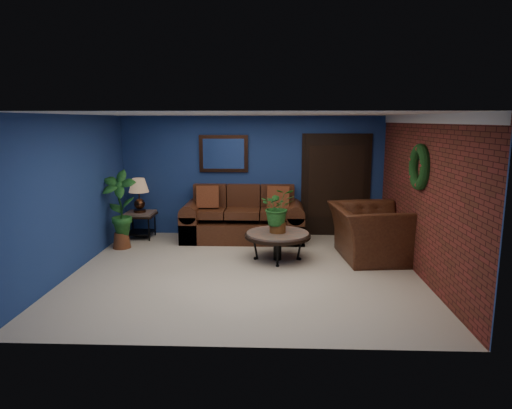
{
  "coord_description": "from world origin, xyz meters",
  "views": [
    {
      "loc": [
        0.45,
        -7.04,
        2.41
      ],
      "look_at": [
        0.15,
        0.55,
        1.0
      ],
      "focal_mm": 32.0,
      "sensor_mm": 36.0,
      "label": 1
    }
  ],
  "objects_px": {
    "end_table": "(140,218)",
    "table_lamp": "(139,191)",
    "coffee_table": "(278,236)",
    "side_chair": "(268,216)",
    "armchair": "(370,232)",
    "sofa": "(243,221)"
  },
  "relations": [
    {
      "from": "end_table",
      "to": "side_chair",
      "type": "bearing_deg",
      "value": 1.37
    },
    {
      "from": "sofa",
      "to": "table_lamp",
      "type": "height_order",
      "value": "table_lamp"
    },
    {
      "from": "sofa",
      "to": "end_table",
      "type": "xyz_separation_m",
      "value": [
        -2.13,
        -0.04,
        0.06
      ]
    },
    {
      "from": "end_table",
      "to": "side_chair",
      "type": "relative_size",
      "value": 0.7
    },
    {
      "from": "armchair",
      "to": "coffee_table",
      "type": "bearing_deg",
      "value": 89.34
    },
    {
      "from": "sofa",
      "to": "end_table",
      "type": "relative_size",
      "value": 4.09
    },
    {
      "from": "sofa",
      "to": "side_chair",
      "type": "height_order",
      "value": "sofa"
    },
    {
      "from": "sofa",
      "to": "armchair",
      "type": "distance_m",
      "value": 2.65
    },
    {
      "from": "coffee_table",
      "to": "armchair",
      "type": "distance_m",
      "value": 1.63
    },
    {
      "from": "table_lamp",
      "to": "armchair",
      "type": "relative_size",
      "value": 0.47
    },
    {
      "from": "end_table",
      "to": "table_lamp",
      "type": "relative_size",
      "value": 0.89
    },
    {
      "from": "coffee_table",
      "to": "side_chair",
      "type": "xyz_separation_m",
      "value": [
        -0.18,
        1.46,
        0.05
      ]
    },
    {
      "from": "side_chair",
      "to": "end_table",
      "type": "bearing_deg",
      "value": -176.61
    },
    {
      "from": "end_table",
      "to": "table_lamp",
      "type": "xyz_separation_m",
      "value": [
        0.0,
        -0.0,
        0.57
      ]
    },
    {
      "from": "table_lamp",
      "to": "armchair",
      "type": "bearing_deg",
      "value": -15.61
    },
    {
      "from": "side_chair",
      "to": "coffee_table",
      "type": "bearing_deg",
      "value": -80.98
    },
    {
      "from": "side_chair",
      "to": "armchair",
      "type": "distance_m",
      "value": 2.23
    },
    {
      "from": "end_table",
      "to": "table_lamp",
      "type": "distance_m",
      "value": 0.57
    },
    {
      "from": "coffee_table",
      "to": "end_table",
      "type": "height_order",
      "value": "end_table"
    },
    {
      "from": "sofa",
      "to": "end_table",
      "type": "bearing_deg",
      "value": -178.86
    },
    {
      "from": "side_chair",
      "to": "armchair",
      "type": "relative_size",
      "value": 0.59
    },
    {
      "from": "table_lamp",
      "to": "side_chair",
      "type": "bearing_deg",
      "value": 1.37
    }
  ]
}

